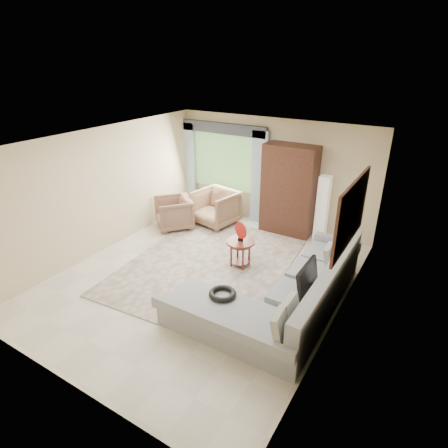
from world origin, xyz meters
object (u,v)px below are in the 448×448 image
Objects in this scene: armchair_left at (174,213)px; floor_lamp at (322,208)px; sectional_sofa at (288,299)px; potted_plant at (194,202)px; armoire at (289,190)px; tv_screen at (308,278)px; coffee_table at (240,253)px; armchair_right at (216,208)px.

armchair_left is 0.56× the size of floor_lamp.
sectional_sofa is 4.80m from potted_plant.
armoire is at bearing 1.79° from potted_plant.
floor_lamp is at bearing 103.67° from tv_screen.
tv_screen is at bearing -33.34° from potted_plant.
floor_lamp is (0.96, 2.04, 0.45)m from coffee_table.
potted_plant is 0.24× the size of armoire.
potted_plant is (-2.50, 1.90, -0.05)m from coffee_table.
potted_plant is (-4.16, 2.73, -0.47)m from tv_screen.
armchair_left is 0.40× the size of armoire.
armchair_left is at bearing -158.73° from floor_lamp.
sectional_sofa is 4.05m from armchair_left.
coffee_table is 0.60× the size of armchair_right.
armchair_right reaches higher than armchair_left.
armoire is (-1.23, 2.90, 0.77)m from sectional_sofa.
armchair_right is 0.64× the size of floor_lamp.
coffee_table is 0.38× the size of floor_lamp.
armchair_left is at bearing 157.73° from tv_screen.
sectional_sofa is 1.67m from coffee_table.
armchair_right is 1.86m from armoire.
sectional_sofa is at bearing -33.37° from coffee_table.
tv_screen is 1.46× the size of potted_plant.
armoire reaches higher than armchair_right.
sectional_sofa is 3.24m from armoire.
potted_plant is at bearing -177.63° from floor_lamp.
armchair_left is 3.50m from floor_lamp.
tv_screen is 3.95m from armchair_right.
sectional_sofa is at bearing -28.66° from armchair_right.
armoire reaches higher than tv_screen.
floor_lamp is (2.49, 0.55, 0.32)m from armchair_right.
potted_plant is (-0.21, 1.12, -0.13)m from armchair_left.
coffee_table is at bearing 21.73° from armchair_left.
floor_lamp is (-0.70, 2.88, 0.03)m from tv_screen.
armchair_right is 1.89× the size of potted_plant.
tv_screen is at bearing 18.26° from armchair_left.
sectional_sofa is at bearing 15.79° from armchair_left.
floor_lamp is (3.24, 1.26, 0.37)m from armchair_left.
tv_screen reaches higher than potted_plant.
armoire is (-1.50, 2.82, 0.33)m from tv_screen.
armoire is at bearing 113.06° from sectional_sofa.
floor_lamp reaches higher than sectional_sofa.
armchair_left reaches higher than coffee_table.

